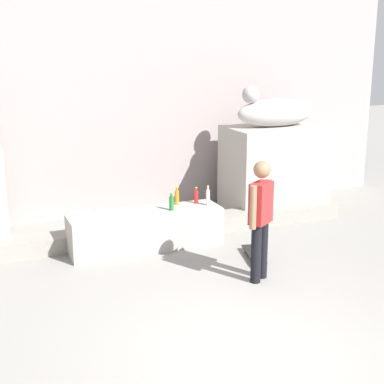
{
  "coord_description": "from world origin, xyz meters",
  "views": [
    {
      "loc": [
        -2.55,
        -4.54,
        3.12
      ],
      "look_at": [
        0.42,
        2.63,
        1.1
      ],
      "focal_mm": 52.41,
      "sensor_mm": 36.0,
      "label": 1
    }
  ],
  "objects_px": {
    "skateboard": "(254,254)",
    "skater": "(260,216)",
    "bottle_red": "(196,197)",
    "bottle_green": "(171,203)",
    "bottle_orange": "(177,197)",
    "bottle_clear": "(208,197)",
    "statue_reclining_right": "(274,112)"
  },
  "relations": [
    {
      "from": "skateboard",
      "to": "skater",
      "type": "bearing_deg",
      "value": 170.22
    },
    {
      "from": "skateboard",
      "to": "bottle_red",
      "type": "bearing_deg",
      "value": 35.26
    },
    {
      "from": "skater",
      "to": "bottle_red",
      "type": "distance_m",
      "value": 1.93
    },
    {
      "from": "bottle_green",
      "to": "bottle_orange",
      "type": "bearing_deg",
      "value": 55.07
    },
    {
      "from": "bottle_orange",
      "to": "bottle_red",
      "type": "xyz_separation_m",
      "value": [
        0.32,
        -0.06,
        -0.01
      ]
    },
    {
      "from": "bottle_green",
      "to": "bottle_red",
      "type": "bearing_deg",
      "value": 23.62
    },
    {
      "from": "skater",
      "to": "bottle_clear",
      "type": "xyz_separation_m",
      "value": [
        0.0,
        1.73,
        -0.17
      ]
    },
    {
      "from": "statue_reclining_right",
      "to": "bottle_red",
      "type": "relative_size",
      "value": 5.92
    },
    {
      "from": "bottle_clear",
      "to": "skateboard",
      "type": "bearing_deg",
      "value": -72.17
    },
    {
      "from": "skater",
      "to": "bottle_green",
      "type": "height_order",
      "value": "skater"
    },
    {
      "from": "statue_reclining_right",
      "to": "skateboard",
      "type": "bearing_deg",
      "value": 53.39
    },
    {
      "from": "statue_reclining_right",
      "to": "bottle_green",
      "type": "xyz_separation_m",
      "value": [
        -2.5,
        -1.16,
        -1.21
      ]
    },
    {
      "from": "skateboard",
      "to": "bottle_red",
      "type": "xyz_separation_m",
      "value": [
        -0.45,
        1.18,
        0.66
      ]
    },
    {
      "from": "bottle_clear",
      "to": "bottle_red",
      "type": "relative_size",
      "value": 1.2
    },
    {
      "from": "statue_reclining_right",
      "to": "bottle_orange",
      "type": "height_order",
      "value": "statue_reclining_right"
    },
    {
      "from": "skater",
      "to": "bottle_orange",
      "type": "xyz_separation_m",
      "value": [
        -0.45,
        1.97,
        -0.18
      ]
    },
    {
      "from": "statue_reclining_right",
      "to": "skater",
      "type": "xyz_separation_m",
      "value": [
        -1.85,
        -2.85,
        -1.02
      ]
    },
    {
      "from": "bottle_orange",
      "to": "skater",
      "type": "bearing_deg",
      "value": -77.23
    },
    {
      "from": "skater",
      "to": "skateboard",
      "type": "distance_m",
      "value": 1.17
    },
    {
      "from": "skater",
      "to": "statue_reclining_right",
      "type": "bearing_deg",
      "value": 22.48
    },
    {
      "from": "bottle_orange",
      "to": "bottle_green",
      "type": "distance_m",
      "value": 0.35
    },
    {
      "from": "skateboard",
      "to": "bottle_clear",
      "type": "xyz_separation_m",
      "value": [
        -0.32,
        1.0,
        0.68
      ]
    },
    {
      "from": "bottle_orange",
      "to": "bottle_green",
      "type": "height_order",
      "value": "bottle_orange"
    },
    {
      "from": "statue_reclining_right",
      "to": "bottle_green",
      "type": "bearing_deg",
      "value": 24.11
    },
    {
      "from": "bottle_green",
      "to": "bottle_clear",
      "type": "bearing_deg",
      "value": 4.28
    },
    {
      "from": "statue_reclining_right",
      "to": "bottle_clear",
      "type": "height_order",
      "value": "statue_reclining_right"
    },
    {
      "from": "skater",
      "to": "bottle_green",
      "type": "distance_m",
      "value": 1.81
    },
    {
      "from": "skateboard",
      "to": "bottle_red",
      "type": "height_order",
      "value": "bottle_red"
    },
    {
      "from": "skater",
      "to": "bottle_clear",
      "type": "bearing_deg",
      "value": 55.5
    },
    {
      "from": "skater",
      "to": "skateboard",
      "type": "bearing_deg",
      "value": 31.53
    },
    {
      "from": "skateboard",
      "to": "bottle_orange",
      "type": "height_order",
      "value": "bottle_orange"
    },
    {
      "from": "statue_reclining_right",
      "to": "bottle_green",
      "type": "relative_size",
      "value": 5.51
    }
  ]
}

